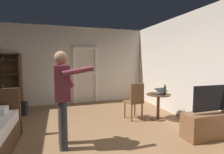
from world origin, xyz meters
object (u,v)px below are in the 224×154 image
bookshelf (5,79)px  laptop (159,92)px  suitcase_dark (15,108)px  suitcase_small (16,109)px  side_table (158,102)px  bottle_on_table (165,90)px  wooden_chair (135,100)px  tv_flatscreen (210,122)px  person_blue_shirt (63,92)px

bookshelf → laptop: size_ratio=4.60×
suitcase_dark → suitcase_small: bearing=-74.3°
bookshelf → side_table: bookshelf is taller
bottle_on_table → wooden_chair: wooden_chair is taller
bookshelf → suitcase_small: size_ratio=3.56×
wooden_chair → suitcase_small: wooden_chair is taller
bookshelf → tv_flatscreen: (4.63, -3.68, -0.67)m
side_table → suitcase_dark: (-3.82, 1.71, -0.31)m
side_table → wooden_chair: (-0.61, 0.18, 0.07)m
bottle_on_table → suitcase_dark: 4.39m
wooden_chair → tv_flatscreen: bearing=-55.3°
side_table → wooden_chair: 0.64m
side_table → wooden_chair: wooden_chair is taller
bookshelf → suitcase_small: 1.25m
laptop → wooden_chair: bearing=159.6°
laptop → person_blue_shirt: bearing=-163.5°
tv_flatscreen → side_table: (-0.40, 1.29, 0.16)m
person_blue_shirt → suitcase_small: 2.79m
bottle_on_table → suitcase_small: bottle_on_table is taller
bookshelf → laptop: (4.21, -2.43, -0.23)m
bookshelf → suitcase_small: (0.45, -0.84, -0.81)m
tv_flatscreen → suitcase_small: tv_flatscreen is taller
bookshelf → person_blue_shirt: size_ratio=1.04×
laptop → suitcase_small: laptop is taller
wooden_chair → laptop: bearing=-20.4°
side_table → suitcase_dark: size_ratio=1.11×
side_table → suitcase_dark: bearing=155.8°
laptop → suitcase_dark: laptop is taller
tv_flatscreen → laptop: 1.39m
bookshelf → person_blue_shirt: bookshelf is taller
laptop → wooden_chair: (-0.59, 0.22, -0.21)m
bottle_on_table → wooden_chair: (-0.75, 0.26, -0.27)m
tv_flatscreen → laptop: tv_flatscreen is taller
bookshelf → tv_flatscreen: bookshelf is taller
laptop → tv_flatscreen: bearing=-71.2°
wooden_chair → side_table: bearing=-16.3°
bookshelf → wooden_chair: (3.62, -2.21, -0.44)m
person_blue_shirt → wooden_chair: bearing=26.8°
wooden_chair → suitcase_small: bearing=156.6°
bookshelf → suitcase_small: bearing=-61.7°
tv_flatscreen → bookshelf: bearing=141.6°
suitcase_small → laptop: bearing=-34.0°
side_table → person_blue_shirt: size_ratio=0.40×
laptop → suitcase_small: 4.12m
side_table → person_blue_shirt: (-2.50, -0.78, 0.56)m
suitcase_dark → suitcase_small: (0.04, -0.16, 0.02)m
suitcase_small → side_table: bearing=-33.3°
bookshelf → person_blue_shirt: (1.73, -3.17, 0.04)m
laptop → side_table: bearing=65.8°
bottle_on_table → suitcase_dark: bearing=155.6°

